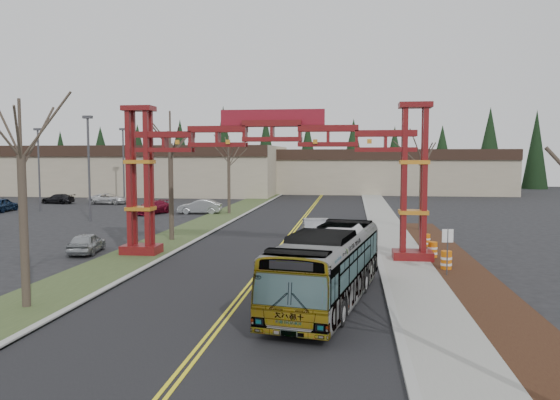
% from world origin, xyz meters
% --- Properties ---
extents(ground, '(200.00, 200.00, 0.00)m').
position_xyz_m(ground, '(0.00, 0.00, 0.00)').
color(ground, black).
rests_on(ground, ground).
extents(road, '(12.00, 110.00, 0.02)m').
position_xyz_m(road, '(0.00, 25.00, 0.01)').
color(road, black).
rests_on(road, ground).
extents(lane_line_left, '(0.12, 100.00, 0.01)m').
position_xyz_m(lane_line_left, '(-0.12, 25.00, 0.03)').
color(lane_line_left, yellow).
rests_on(lane_line_left, road).
extents(lane_line_right, '(0.12, 100.00, 0.01)m').
position_xyz_m(lane_line_right, '(0.12, 25.00, 0.03)').
color(lane_line_right, yellow).
rests_on(lane_line_right, road).
extents(curb_right, '(0.30, 110.00, 0.15)m').
position_xyz_m(curb_right, '(6.15, 25.00, 0.07)').
color(curb_right, '#A6A7A1').
rests_on(curb_right, ground).
extents(sidewalk_right, '(2.60, 110.00, 0.14)m').
position_xyz_m(sidewalk_right, '(7.60, 25.00, 0.08)').
color(sidewalk_right, gray).
rests_on(sidewalk_right, ground).
extents(landscape_strip, '(2.60, 50.00, 0.12)m').
position_xyz_m(landscape_strip, '(10.20, 10.00, 0.06)').
color(landscape_strip, black).
rests_on(landscape_strip, ground).
extents(grass_median, '(4.00, 110.00, 0.08)m').
position_xyz_m(grass_median, '(-8.00, 25.00, 0.04)').
color(grass_median, '#374A25').
rests_on(grass_median, ground).
extents(curb_left, '(0.30, 110.00, 0.15)m').
position_xyz_m(curb_left, '(-6.15, 25.00, 0.07)').
color(curb_left, '#A6A7A1').
rests_on(curb_left, ground).
extents(gateway_arch, '(18.20, 1.60, 8.90)m').
position_xyz_m(gateway_arch, '(0.00, 18.00, 5.98)').
color(gateway_arch, '#5E0C15').
rests_on(gateway_arch, ground).
extents(retail_building_west, '(46.00, 22.30, 7.50)m').
position_xyz_m(retail_building_west, '(-30.00, 71.96, 3.76)').
color(retail_building_west, tan).
rests_on(retail_building_west, ground).
extents(retail_building_east, '(38.00, 20.30, 7.00)m').
position_xyz_m(retail_building_east, '(10.00, 79.95, 3.51)').
color(retail_building_east, tan).
rests_on(retail_building_east, ground).
extents(conifer_treeline, '(116.10, 5.60, 13.00)m').
position_xyz_m(conifer_treeline, '(0.25, 92.00, 6.49)').
color(conifer_treeline, black).
rests_on(conifer_treeline, ground).
extents(transit_bus, '(4.44, 11.05, 3.00)m').
position_xyz_m(transit_bus, '(3.64, 8.52, 1.50)').
color(transit_bus, '#999BA0').
rests_on(transit_bus, ground).
extents(silver_sedan, '(2.44, 5.17, 1.64)m').
position_xyz_m(silver_sedan, '(2.19, 23.84, 0.82)').
color(silver_sedan, '#A5A8AD').
rests_on(silver_sedan, ground).
extents(parked_car_near_a, '(2.14, 3.98, 1.29)m').
position_xyz_m(parked_car_near_a, '(-11.49, 18.00, 0.64)').
color(parked_car_near_a, '#9A9EA1').
rests_on(parked_car_near_a, ground).
extents(parked_car_mid_a, '(3.31, 5.11, 1.38)m').
position_xyz_m(parked_car_mid_a, '(-15.79, 40.32, 0.69)').
color(parked_car_mid_a, maroon).
rests_on(parked_car_mid_a, ground).
extents(parked_car_mid_b, '(2.26, 4.67, 1.54)m').
position_xyz_m(parked_car_mid_b, '(-32.67, 40.51, 0.77)').
color(parked_car_mid_b, '#162B4D').
rests_on(parked_car_mid_b, ground).
extents(parked_car_far_a, '(4.55, 1.84, 1.47)m').
position_xyz_m(parked_car_far_a, '(-11.00, 41.26, 0.73)').
color(parked_car_far_a, '#9EA3A6').
rests_on(parked_car_far_a, ground).
extents(parked_car_far_b, '(4.77, 2.21, 1.32)m').
position_xyz_m(parked_car_far_b, '(-25.46, 50.94, 0.66)').
color(parked_car_far_b, silver).
rests_on(parked_car_far_b, ground).
extents(parked_car_far_c, '(4.41, 2.30, 1.22)m').
position_xyz_m(parked_car_far_c, '(-32.13, 50.86, 0.61)').
color(parked_car_far_c, black).
rests_on(parked_car_far_c, ground).
extents(bare_tree_median_near, '(3.26, 3.26, 8.12)m').
position_xyz_m(bare_tree_median_near, '(-8.00, 6.25, 5.93)').
color(bare_tree_median_near, '#382D26').
rests_on(bare_tree_median_near, ground).
extents(bare_tree_median_mid, '(3.42, 3.42, 9.06)m').
position_xyz_m(bare_tree_median_mid, '(-8.00, 23.58, 6.76)').
color(bare_tree_median_mid, '#382D26').
rests_on(bare_tree_median_mid, ground).
extents(bare_tree_median_far, '(3.15, 3.15, 8.03)m').
position_xyz_m(bare_tree_median_far, '(-8.00, 41.63, 5.91)').
color(bare_tree_median_far, '#382D26').
rests_on(bare_tree_median_far, ground).
extents(bare_tree_right_far, '(3.15, 3.15, 8.05)m').
position_xyz_m(bare_tree_right_far, '(10.00, 30.91, 5.92)').
color(bare_tree_right_far, '#382D26').
rests_on(bare_tree_right_far, ground).
extents(light_pole_near, '(0.83, 0.42, 9.59)m').
position_xyz_m(light_pole_near, '(-19.18, 33.72, 5.55)').
color(light_pole_near, '#3F3F44').
rests_on(light_pole_near, ground).
extents(light_pole_mid, '(0.78, 0.39, 8.96)m').
position_xyz_m(light_pole_mid, '(-29.13, 42.03, 5.18)').
color(light_pole_mid, '#3F3F44').
rests_on(light_pole_mid, ground).
extents(light_pole_far, '(0.83, 0.41, 9.56)m').
position_xyz_m(light_pole_far, '(-24.84, 54.29, 5.53)').
color(light_pole_far, '#3F3F44').
rests_on(light_pole_far, ground).
extents(street_sign, '(0.54, 0.10, 2.38)m').
position_xyz_m(street_sign, '(9.23, 14.03, 1.71)').
color(street_sign, '#3F3F44').
rests_on(street_sign, ground).
extents(barrel_south, '(0.57, 0.57, 1.06)m').
position_xyz_m(barrel_south, '(9.44, 15.50, 0.53)').
color(barrel_south, orange).
rests_on(barrel_south, ground).
extents(barrel_mid, '(0.54, 0.54, 1.00)m').
position_xyz_m(barrel_mid, '(9.23, 18.84, 0.50)').
color(barrel_mid, orange).
rests_on(barrel_mid, ground).
extents(barrel_north, '(0.49, 0.49, 0.91)m').
position_xyz_m(barrel_north, '(9.39, 22.72, 0.46)').
color(barrel_north, orange).
rests_on(barrel_north, ground).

